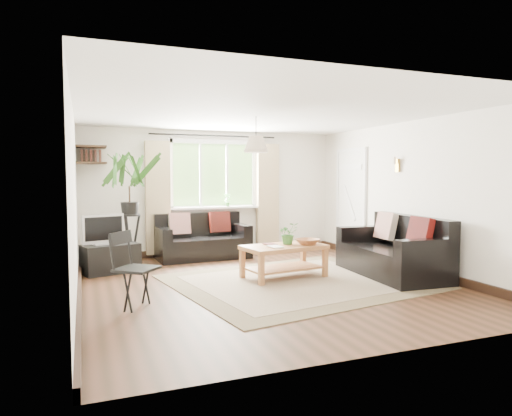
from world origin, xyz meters
name	(u,v)px	position (x,y,z in m)	size (l,w,h in m)	color
floor	(266,284)	(0.00, 0.00, 0.00)	(5.50, 5.50, 0.00)	black
ceiling	(266,113)	(0.00, 0.00, 2.40)	(5.50, 5.50, 0.00)	white
wall_back	(213,193)	(0.00, 2.75, 1.20)	(5.00, 0.02, 2.40)	silver
wall_front	(390,215)	(0.00, -2.75, 1.20)	(5.00, 0.02, 2.40)	silver
wall_left	(74,203)	(-2.50, 0.00, 1.20)	(0.02, 5.50, 2.40)	silver
wall_right	(411,196)	(2.50, 0.00, 1.20)	(0.02, 5.50, 2.40)	silver
rug	(298,281)	(0.46, -0.08, 0.01)	(3.39, 2.90, 0.02)	#BCAE91
window	(214,175)	(0.00, 2.71, 1.55)	(2.50, 0.16, 2.16)	white
door	(351,203)	(2.47, 1.70, 1.00)	(0.06, 0.96, 2.06)	silver
corner_shelf	(91,155)	(-2.25, 2.50, 1.89)	(0.50, 0.50, 0.34)	black
pendant_lamp	(256,140)	(0.00, 0.40, 2.05)	(0.36, 0.36, 0.54)	beige
wall_sconce	(396,163)	(2.43, 0.30, 1.74)	(0.12, 0.12, 0.28)	beige
sofa_back	(203,237)	(-0.34, 2.27, 0.39)	(1.67, 0.84, 0.79)	black
sofa_right	(391,248)	(1.98, -0.21, 0.44)	(0.93, 1.85, 0.87)	black
coffee_table	(284,262)	(0.38, 0.23, 0.25)	(1.21, 0.66, 0.50)	brown
table_plant	(288,233)	(0.48, 0.30, 0.66)	(0.30, 0.26, 0.33)	#31692A
bowl	(308,242)	(0.75, 0.18, 0.54)	(0.34, 0.34, 0.08)	#935632
book_a	(270,247)	(0.10, 0.08, 0.50)	(0.17, 0.23, 0.02)	white
book_b	(265,245)	(0.12, 0.33, 0.51)	(0.15, 0.21, 0.02)	#512420
tv_stand	(110,258)	(-2.02, 1.56, 0.23)	(0.84, 0.48, 0.45)	black
tv	(103,229)	(-2.12, 1.56, 0.70)	(0.65, 0.22, 0.50)	#A5A5AA
palm_stand	(130,210)	(-1.67, 1.92, 0.96)	(0.75, 0.75, 1.92)	black
folding_chair	(137,270)	(-1.84, -0.58, 0.44)	(0.46, 0.46, 0.88)	black
sill_plant	(227,200)	(0.25, 2.63, 1.06)	(0.14, 0.10, 0.27)	#2D6023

